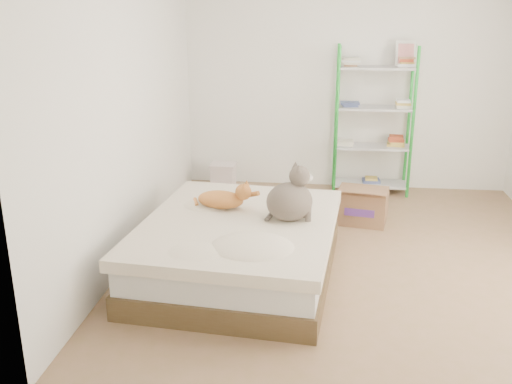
# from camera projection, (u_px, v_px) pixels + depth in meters

# --- Properties ---
(room) EXTENTS (3.81, 4.21, 2.61)m
(room) POSITION_uv_depth(u_px,v_px,m) (357.00, 110.00, 4.64)
(room) COLOR olive
(room) RESTS_ON ground
(bed) EXTENTS (1.66, 2.00, 0.48)m
(bed) POSITION_uv_depth(u_px,v_px,m) (239.00, 248.00, 4.62)
(bed) COLOR #49361F
(bed) RESTS_ON ground
(orange_cat) EXTENTS (0.50, 0.31, 0.19)m
(orange_cat) POSITION_uv_depth(u_px,v_px,m) (221.00, 197.00, 4.79)
(orange_cat) COLOR #E37B41
(orange_cat) RESTS_ON bed
(grey_cat) EXTENTS (0.47, 0.43, 0.45)m
(grey_cat) POSITION_uv_depth(u_px,v_px,m) (290.00, 193.00, 4.48)
(grey_cat) COLOR #796B5D
(grey_cat) RESTS_ON bed
(shelf_unit) EXTENTS (0.88, 0.36, 1.74)m
(shelf_unit) POSITION_uv_depth(u_px,v_px,m) (374.00, 120.00, 6.52)
(shelf_unit) COLOR green
(shelf_unit) RESTS_ON ground
(cardboard_box) EXTENTS (0.56, 0.55, 0.40)m
(cardboard_box) POSITION_uv_depth(u_px,v_px,m) (362.00, 206.00, 5.78)
(cardboard_box) COLOR #926750
(cardboard_box) RESTS_ON ground
(white_bin) EXTENTS (0.30, 0.27, 0.33)m
(white_bin) POSITION_uv_depth(u_px,v_px,m) (223.00, 177.00, 6.76)
(white_bin) COLOR silver
(white_bin) RESTS_ON ground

